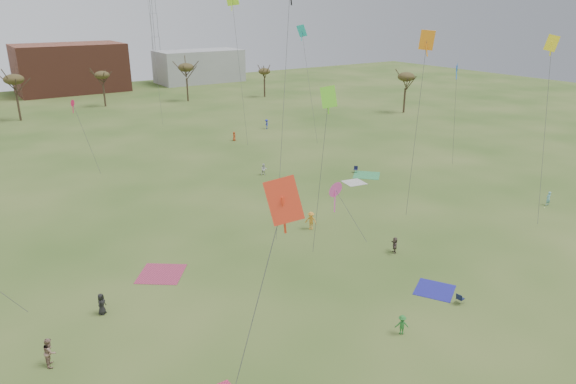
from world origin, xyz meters
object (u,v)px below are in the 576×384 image
camp_chair_center (460,300)px  camp_chair_right (356,171)px  radio_tower (153,13)px  flyer_near_center (402,325)px

camp_chair_center → camp_chair_right: 32.84m
camp_chair_center → radio_tower: bearing=-19.5°
flyer_near_center → camp_chair_right: 36.48m
flyer_near_center → camp_chair_right: size_ratio=1.65×
flyer_near_center → camp_chair_center: (6.48, 0.29, -0.46)m
flyer_near_center → camp_chair_center: flyer_near_center is taller
camp_chair_right → flyer_near_center: bearing=-77.9°
camp_chair_right → radio_tower: size_ratio=0.02×
camp_chair_center → radio_tower: size_ratio=0.02×
camp_chair_right → radio_tower: (9.65, 98.99, 18.95)m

